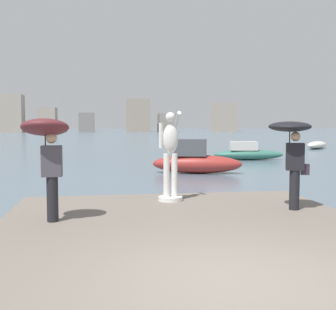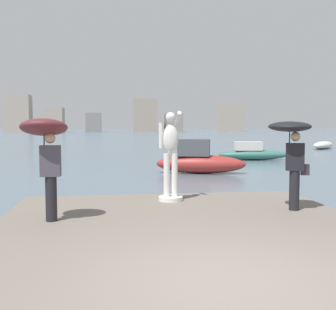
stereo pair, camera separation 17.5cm
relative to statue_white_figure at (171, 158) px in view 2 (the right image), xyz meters
The scene contains 9 objects.
ground_plane 34.56m from the statue_white_figure, 90.15° to the left, with size 400.00×400.00×0.00m, color slate.
pier 3.91m from the statue_white_figure, 91.41° to the right, with size 7.19×9.55×0.40m, color #70665B.
statue_white_figure is the anchor object (origin of this frame).
onlooker_left 3.34m from the statue_white_figure, 144.93° to the right, with size 0.92×0.96×2.06m.
onlooker_right 2.92m from the statue_white_figure, 31.02° to the right, with size 1.18×1.18×1.96m.
boat_mid 33.13m from the statue_white_figure, 56.22° to the left, with size 3.91×3.98×0.71m.
boat_far 9.58m from the statue_white_figure, 73.94° to the left, with size 4.36×2.26×1.61m.
boat_leftward 17.83m from the statue_white_figure, 64.79° to the left, with size 4.61×1.80×1.19m.
distant_skyline 123.76m from the statue_white_figure, 89.73° to the left, with size 73.49×10.34×11.03m.
Camera 2 is at (-1.36, -4.91, 2.28)m, focal length 45.62 mm.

